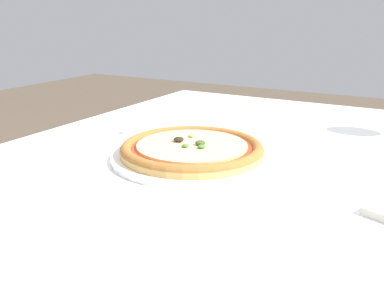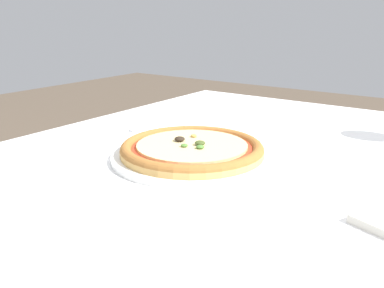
# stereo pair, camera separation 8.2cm
# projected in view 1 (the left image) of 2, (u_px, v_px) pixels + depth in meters

# --- Properties ---
(dining_table) EXTENTS (1.13, 1.13, 0.75)m
(dining_table) POSITION_uv_depth(u_px,v_px,m) (284.00, 200.00, 0.86)
(dining_table) COLOR #997047
(dining_table) RESTS_ON ground_plane
(pizza_plate) EXTENTS (0.31, 0.31, 0.04)m
(pizza_plate) POSITION_uv_depth(u_px,v_px,m) (192.00, 151.00, 0.82)
(pizza_plate) COLOR white
(pizza_plate) RESTS_ON dining_table
(fork) EXTENTS (0.04, 0.17, 0.00)m
(fork) POSITION_uv_depth(u_px,v_px,m) (147.00, 125.00, 1.07)
(fork) COLOR silver
(fork) RESTS_ON dining_table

